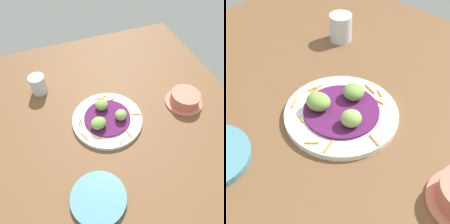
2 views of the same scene
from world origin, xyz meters
TOP-DOWN VIEW (x-y plane):
  - table_surface at (0.00, 0.00)cm, footprint 110.00×110.00cm
  - main_plate at (-4.08, -2.02)cm, footprint 24.80×24.80cm
  - cabbage_bed at (-4.08, -2.02)cm, footprint 16.42×16.42cm
  - carrot_garnish at (-3.23, -1.61)cm, footprint 22.56×22.72cm
  - guac_scoop_left at (-8.38, -0.07)cm, footprint 5.91×5.94cm
  - guac_scoop_center at (-3.62, -6.71)cm, footprint 5.52×5.56cm
  - guac_scoop_right at (-0.24, 0.73)cm, footprint 6.31×5.82cm
  - water_glass at (16.09, -25.31)cm, footprint 6.21×6.21cm

SIDE VIEW (x-z plane):
  - table_surface at x=0.00cm, z-range 0.00..2.00cm
  - main_plate at x=-4.08cm, z-range 2.00..3.42cm
  - carrot_garnish at x=-3.23cm, z-range 3.42..3.82cm
  - cabbage_bed at x=-4.08cm, z-range 3.42..4.06cm
  - water_glass at x=16.09cm, z-range 2.00..9.52cm
  - guac_scoop_center at x=-3.62cm, z-range 4.06..7.52cm
  - guac_scoop_left at x=-8.38cm, z-range 4.06..7.56cm
  - guac_scoop_right at x=-0.24cm, z-range 4.06..7.67cm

